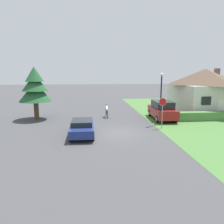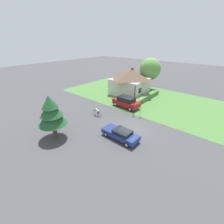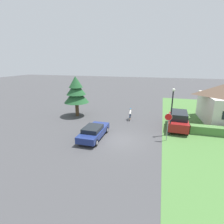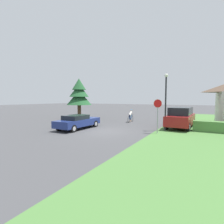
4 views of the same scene
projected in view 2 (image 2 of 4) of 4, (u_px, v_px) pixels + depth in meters
ground_plane at (131, 129)px, 19.87m from camera, size 140.00×140.00×0.00m
grass_verge_right at (147, 98)px, 30.35m from camera, size 16.00×36.00×0.01m
cottage_house at (130, 82)px, 31.75m from camera, size 7.49×7.72×5.27m
hedge_row at (147, 97)px, 29.53m from camera, size 9.04×0.90×0.88m
sedan_left_lane at (121, 134)px, 17.73m from camera, size 1.82×4.56×1.26m
cyclist at (97, 112)px, 23.13m from camera, size 0.44×1.83×1.46m
parked_suv_right at (126, 102)px, 25.99m from camera, size 2.19×4.83×1.92m
stop_sign at (141, 105)px, 22.65m from camera, size 0.67×0.07×2.66m
street_lamp at (135, 95)px, 23.20m from camera, size 0.30×0.30×4.83m
conifer_tall_near at (51, 112)px, 16.81m from camera, size 3.27×3.27×5.37m
deciduous_tree_right at (150, 69)px, 33.82m from camera, size 4.67×4.67×7.15m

